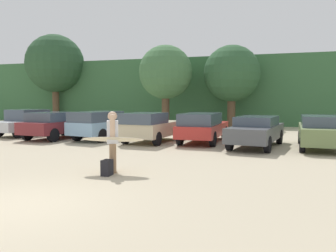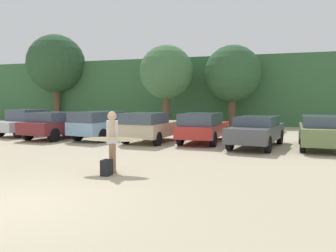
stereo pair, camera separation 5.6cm
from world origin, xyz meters
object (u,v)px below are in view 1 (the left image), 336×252
parked_car_champagne (150,127)px  parked_car_red (203,126)px  parked_car_maroon (57,124)px  parked_car_silver (28,122)px  parked_car_dark_gray (256,130)px  parked_car_olive_green (321,131)px  person_adult (113,138)px  surfboard_cream (113,139)px  backpack_dropped (107,168)px  parked_car_sky_blue (105,124)px

parked_car_champagne → parked_car_red: parked_car_champagne is taller
parked_car_maroon → parked_car_champagne: bearing=-84.6°
parked_car_silver → parked_car_red: bearing=-79.6°
parked_car_silver → parked_car_dark_gray: 13.33m
parked_car_red → parked_car_olive_green: size_ratio=1.03×
parked_car_maroon → person_adult: 9.85m
parked_car_silver → surfboard_cream: 12.56m
backpack_dropped → parked_car_olive_green: bearing=51.3°
parked_car_maroon → surfboard_cream: (7.05, -7.06, 0.20)m
parked_car_champagne → backpack_dropped: size_ratio=9.13×
parked_car_champagne → parked_car_silver: bearing=88.0°
parked_car_red → surfboard_cream: 7.89m
parked_car_silver → backpack_dropped: (9.76, -8.34, -0.56)m
parked_car_olive_green → backpack_dropped: (-6.25, -7.81, -0.55)m
parked_car_champagne → parked_car_olive_green: 7.87m
parked_car_champagne → surfboard_cream: (1.61, -7.11, 0.19)m
parked_car_olive_green → parked_car_red: bearing=86.1°
parked_car_silver → surfboard_cream: (9.74, -7.93, 0.20)m
parked_car_champagne → parked_car_dark_gray: size_ratio=0.84×
parked_car_champagne → parked_car_olive_green: parked_car_champagne is taller
parked_car_champagne → parked_car_dark_gray: (5.16, -0.07, -0.04)m
parked_car_olive_green → person_adult: 9.65m
surfboard_cream → parked_car_olive_green: bearing=-142.9°
surfboard_cream → parked_car_dark_gray: bearing=-129.5°
parked_car_sky_blue → backpack_dropped: (4.43, -8.02, -0.60)m
parked_car_champagne → parked_car_maroon: bearing=94.3°
parked_car_silver → surfboard_cream: size_ratio=2.26×
parked_car_olive_green → backpack_dropped: parked_car_olive_green is taller
parked_car_olive_green → person_adult: bearing=139.9°
parked_car_maroon → person_adult: person_adult is taller
backpack_dropped → parked_car_dark_gray: bearing=64.6°
parked_car_maroon → backpack_dropped: bearing=-131.8°
parked_car_dark_gray → person_adult: 7.83m
parked_car_olive_green → surfboard_cream: parked_car_olive_green is taller
parked_car_silver → person_adult: bearing=-118.1°
parked_car_sky_blue → surfboard_cream: bearing=-140.5°
parked_car_red → surfboard_cream: size_ratio=2.48×
parked_car_red → parked_car_olive_green: 5.38m
parked_car_silver → parked_car_dark_gray: parked_car_silver is taller
parked_car_silver → parked_car_maroon: 2.84m
parked_car_olive_green → person_adult: person_adult is taller
parked_car_maroon → backpack_dropped: 10.29m
person_adult → backpack_dropped: 0.96m
parked_car_champagne → parked_car_dark_gray: bearing=-87.0°
parked_car_red → person_adult: 7.79m
parked_car_sky_blue → surfboard_cream: (4.42, -7.61, 0.17)m
parked_car_maroon → person_adult: (6.97, -6.95, 0.23)m
parked_car_champagne → parked_car_olive_green: size_ratio=0.90×
parked_car_silver → backpack_dropped: size_ratio=9.58×
surfboard_cream → backpack_dropped: surfboard_cream is taller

